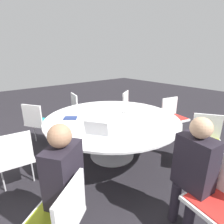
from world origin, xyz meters
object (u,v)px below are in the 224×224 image
object	(u,v)px
chair_2	(207,138)
chair_0	(58,219)
chair_1	(220,195)
chair_3	(173,114)
chair_4	(130,106)
person_1	(194,166)
handbag	(150,121)
spiral_notebook	(70,118)
person_0	(62,177)
chair_7	(15,156)
coffee_cup	(126,111)
chair_5	(80,107)
laptop	(98,131)
chair_6	(38,120)

from	to	relation	value
chair_2	chair_0	bearing A→B (deg)	52.98
chair_1	chair_3	distance (m)	2.30
chair_2	chair_4	distance (m)	2.08
chair_1	chair_2	bearing A→B (deg)	-53.53
chair_0	person_1	bearing A→B (deg)	-55.91
chair_3	handbag	distance (m)	0.79
chair_3	spiral_notebook	distance (m)	2.18
person_0	chair_4	bearing A→B (deg)	-1.28
chair_7	person_1	xyz separation A→B (m)	(-1.69, -1.24, 0.19)
spiral_notebook	chair_2	bearing A→B (deg)	-138.50
chair_7	coffee_cup	size ratio (longest dim) A/B	10.53
chair_2	chair_5	world-z (taller)	same
spiral_notebook	coffee_cup	xyz separation A→B (m)	(-0.40, -0.92, 0.03)
chair_0	spiral_notebook	world-z (taller)	chair_0
laptop	chair_3	bearing A→B (deg)	-120.77
chair_1	coffee_cup	bearing A→B (deg)	-8.31
chair_0	handbag	bearing A→B (deg)	-8.51
chair_2	chair_4	xyz separation A→B (m)	(2.04, -0.40, 0.00)
handbag	chair_6	bearing A→B (deg)	71.20
chair_1	chair_7	size ratio (longest dim) A/B	1.00
chair_3	laptop	xyz separation A→B (m)	(-0.12, 2.08, 0.26)
chair_0	coffee_cup	size ratio (longest dim) A/B	10.53
chair_5	person_1	size ratio (longest dim) A/B	0.71
chair_1	chair_7	world-z (taller)	same
chair_5	person_0	world-z (taller)	person_0
person_1	handbag	bearing A→B (deg)	-34.77
person_1	laptop	size ratio (longest dim) A/B	3.05
laptop	chair_0	bearing A→B (deg)	93.49
spiral_notebook	laptop	bearing A→B (deg)	178.69
chair_6	person_1	bearing A→B (deg)	-19.98
person_0	laptop	xyz separation A→B (m)	(0.47, -0.73, 0.07)
chair_4	laptop	bearing A→B (deg)	3.20
chair_5	chair_0	bearing A→B (deg)	-22.10
chair_3	handbag	world-z (taller)	chair_3
chair_4	chair_5	size ratio (longest dim) A/B	1.00
chair_0	chair_5	distance (m)	3.08
chair_2	person_0	xyz separation A→B (m)	(0.36, 2.20, 0.19)
chair_5	chair_6	world-z (taller)	same
chair_2	person_1	size ratio (longest dim) A/B	0.71
handbag	laptop	bearing A→B (deg)	109.98
chair_6	person_1	xyz separation A→B (m)	(-2.81, -0.59, 0.19)
person_0	chair_5	bearing A→B (deg)	22.82
chair_5	laptop	world-z (taller)	laptop
chair_6	laptop	bearing A→B (deg)	-22.50
spiral_notebook	chair_7	bearing A→B (deg)	106.08
spiral_notebook	person_0	bearing A→B (deg)	149.86
chair_0	chair_6	size ratio (longest dim) A/B	1.00
chair_7	laptop	size ratio (longest dim) A/B	2.17
handbag	chair_1	bearing A→B (deg)	140.03
chair_6	coffee_cup	world-z (taller)	chair_6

